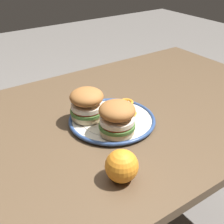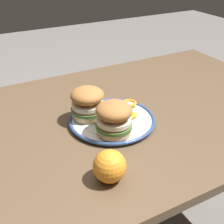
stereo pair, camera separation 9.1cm
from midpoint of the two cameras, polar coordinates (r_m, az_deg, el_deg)
The scene contains 8 objects.
dining_table at distance 1.07m, azimuth -0.60°, elevation -4.40°, with size 1.37×0.84×0.71m.
dinner_plate at distance 0.96m, azimuth -2.72°, elevation -1.65°, with size 0.29×0.29×0.02m.
sandwich_half_left at distance 0.86m, azimuth -2.04°, elevation -1.12°, with size 0.13×0.13×0.10m.
sandwich_half_right at distance 0.94m, azimuth -7.68°, elevation 1.64°, with size 0.13×0.13×0.10m.
orange_peel_curled at distance 1.04m, azimuth 0.31°, elevation 1.83°, with size 0.07×0.07×0.01m.
orange_peel_strip_long at distance 0.96m, azimuth 0.74°, elevation -0.67°, with size 0.07×0.05×0.01m.
orange_peel_strip_short at distance 0.96m, azimuth -2.24°, elevation -0.61°, with size 0.08×0.07×0.01m.
whole_orange at distance 0.73m, azimuth -1.75°, elevation -10.60°, with size 0.08×0.08×0.08m, color orange.
Camera 1 is at (0.53, 0.71, 1.23)m, focal length 46.90 mm.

